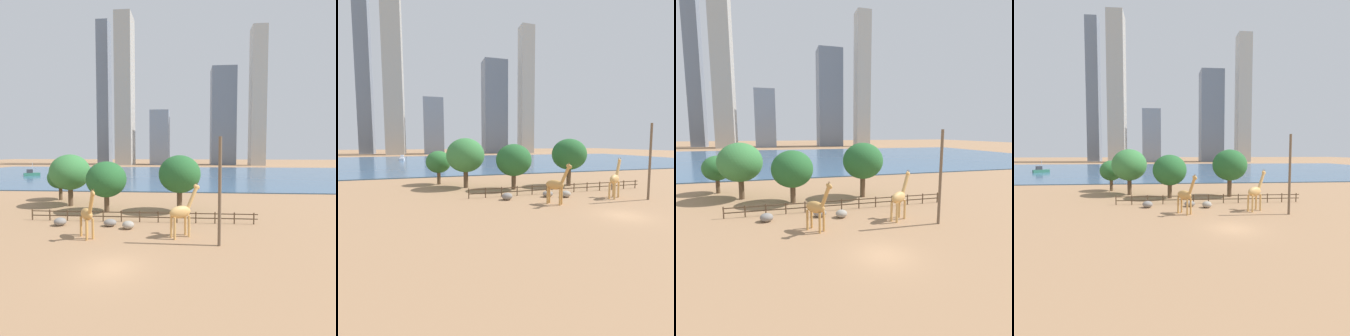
% 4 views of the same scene
% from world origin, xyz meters
% --- Properties ---
extents(ground_plane, '(400.00, 400.00, 0.00)m').
position_xyz_m(ground_plane, '(0.00, 80.00, 0.00)').
color(ground_plane, '#9E7551').
extents(harbor_water, '(180.00, 86.00, 0.20)m').
position_xyz_m(harbor_water, '(0.00, 77.00, 0.10)').
color(harbor_water, '#3D6084').
rests_on(harbor_water, ground).
extents(giraffe_tall, '(2.47, 2.67, 4.81)m').
position_xyz_m(giraffe_tall, '(-4.02, 6.12, 2.25)').
color(giraffe_tall, '#C18C47').
rests_on(giraffe_tall, ground).
extents(giraffe_companion, '(3.21, 2.44, 5.10)m').
position_xyz_m(giraffe_companion, '(4.75, 7.10, 2.41)').
color(giraffe_companion, tan).
rests_on(giraffe_companion, ground).
extents(utility_pole, '(0.28, 0.28, 9.32)m').
position_xyz_m(utility_pole, '(7.98, 4.97, 4.66)').
color(utility_pole, brown).
rests_on(utility_pole, ground).
extents(boulder_near_fence, '(1.33, 1.16, 0.87)m').
position_xyz_m(boulder_near_fence, '(-8.61, 9.97, 0.44)').
color(boulder_near_fence, gray).
rests_on(boulder_near_fence, ground).
extents(boulder_by_pole, '(1.25, 1.12, 0.84)m').
position_xyz_m(boulder_by_pole, '(-0.90, 9.27, 0.42)').
color(boulder_by_pole, gray).
rests_on(boulder_by_pole, ground).
extents(boulder_small, '(1.39, 1.04, 0.78)m').
position_xyz_m(boulder_small, '(-3.08, 10.11, 0.39)').
color(boulder_small, gray).
rests_on(boulder_small, ground).
extents(enclosure_fence, '(26.12, 0.14, 1.30)m').
position_xyz_m(enclosure_fence, '(-0.08, 12.00, 0.76)').
color(enclosure_fence, '#4C3826').
rests_on(enclosure_fence, ground).
extents(tree_left_large, '(5.57, 5.57, 7.62)m').
position_xyz_m(tree_left_large, '(4.22, 17.32, 5.08)').
color(tree_left_large, brown).
rests_on(tree_left_large, ground).
extents(tree_center_broad, '(5.31, 5.31, 6.79)m').
position_xyz_m(tree_center_broad, '(-5.48, 16.67, 4.38)').
color(tree_center_broad, brown).
rests_on(tree_center_broad, ground).
extents(tree_right_tall, '(4.11, 4.11, 5.63)m').
position_xyz_m(tree_right_tall, '(-15.96, 24.92, 3.75)').
color(tree_right_tall, brown).
rests_on(tree_right_tall, ground).
extents(tree_left_small, '(5.84, 5.84, 7.68)m').
position_xyz_m(tree_left_small, '(-12.11, 20.30, 5.03)').
color(tree_left_small, brown).
rests_on(tree_left_small, ground).
extents(boat_ferry, '(4.94, 4.38, 4.40)m').
position_xyz_m(boat_ferry, '(-46.48, 65.97, 0.94)').
color(boat_ferry, '#337259').
rests_on(boat_ferry, harbor_water).
extents(boat_sailboat, '(1.83, 4.69, 2.04)m').
position_xyz_m(boat_sailboat, '(-26.66, 88.97, 0.89)').
color(boat_sailboat, silver).
rests_on(boat_sailboat, harbor_water).
extents(skyline_tower_needle, '(11.95, 12.73, 34.66)m').
position_xyz_m(skyline_tower_needle, '(-12.45, 152.90, 17.33)').
color(skyline_tower_needle, gray).
rests_on(skyline_tower_needle, ground).
extents(skyline_block_central, '(15.55, 13.11, 61.95)m').
position_xyz_m(skyline_block_central, '(28.31, 156.64, 30.98)').
color(skyline_block_central, slate).
rests_on(skyline_block_central, ground).
extents(skyline_tower_glass, '(10.22, 13.99, 93.49)m').
position_xyz_m(skyline_tower_glass, '(-34.39, 148.94, 46.75)').
color(skyline_tower_glass, '#ADA89E').
rests_on(skyline_tower_glass, ground).
extents(skyline_block_left, '(8.16, 8.93, 97.61)m').
position_xyz_m(skyline_block_left, '(-52.77, 164.49, 48.80)').
color(skyline_block_left, slate).
rests_on(skyline_block_left, ground).
extents(skyline_block_right, '(8.73, 8.95, 83.04)m').
position_xyz_m(skyline_block_right, '(47.81, 147.35, 41.52)').
color(skyline_block_right, '#B7B2A8').
rests_on(skyline_block_right, ground).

